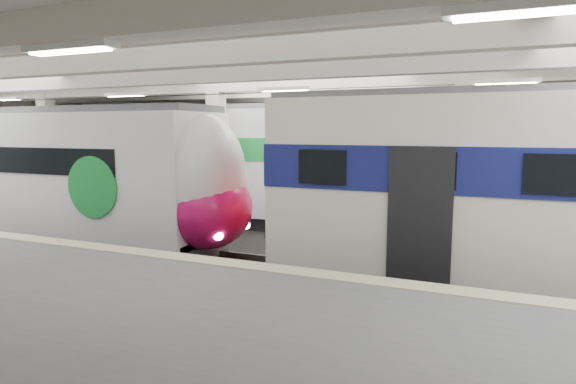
% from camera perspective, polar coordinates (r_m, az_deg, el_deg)
% --- Properties ---
extents(station_hall, '(36.00, 24.00, 5.75)m').
position_cam_1_polar(station_hall, '(11.25, -7.83, 4.74)').
color(station_hall, black).
rests_on(station_hall, ground).
extents(modern_emu, '(13.73, 2.84, 4.43)m').
position_cam_1_polar(modern_emu, '(16.86, -24.27, 1.42)').
color(modern_emu, white).
rests_on(modern_emu, ground).
extents(far_train, '(14.91, 3.57, 4.69)m').
position_cam_1_polar(far_train, '(19.80, -8.30, 3.51)').
color(far_train, white).
rests_on(far_train, ground).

